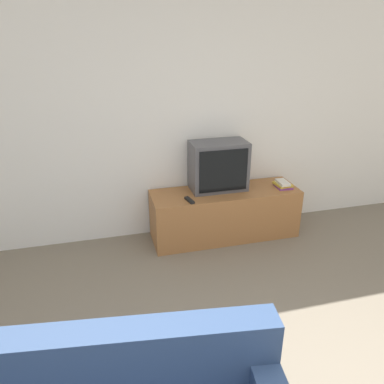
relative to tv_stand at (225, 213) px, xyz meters
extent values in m
cube|color=white|center=(-0.50, 0.30, 1.04)|extent=(9.00, 0.06, 2.60)
cube|color=#9E6638|center=(0.00, 0.00, 0.00)|extent=(1.57, 0.49, 0.53)
cube|color=#4C4C51|center=(-0.06, 0.09, 0.52)|extent=(0.59, 0.32, 0.51)
cube|color=black|center=(-0.06, -0.08, 0.52)|extent=(0.51, 0.01, 0.43)
cube|color=navy|center=(-1.53, -2.08, 0.38)|extent=(2.01, 0.42, 0.47)
cube|color=#7A3884|center=(0.64, -0.05, 0.27)|extent=(0.17, 0.20, 0.02)
cube|color=gold|center=(0.64, -0.04, 0.29)|extent=(0.17, 0.19, 0.03)
cube|color=silver|center=(0.63, -0.06, 0.32)|extent=(0.11, 0.19, 0.03)
cube|color=black|center=(-0.43, -0.16, 0.28)|extent=(0.07, 0.16, 0.02)
camera|label=1|loc=(-1.26, -3.42, 1.81)|focal=35.00mm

